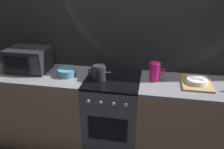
# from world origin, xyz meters

# --- Properties ---
(ground_plane) EXTENTS (8.00, 8.00, 0.00)m
(ground_plane) POSITION_xyz_m (0.00, 0.00, 0.00)
(ground_plane) COLOR #2D2D33
(back_wall) EXTENTS (3.60, 0.05, 2.40)m
(back_wall) POSITION_xyz_m (0.00, 0.32, 1.20)
(back_wall) COLOR gray
(back_wall) RESTS_ON ground_plane
(counter_left) EXTENTS (1.20, 0.60, 0.90)m
(counter_left) POSITION_xyz_m (-0.90, 0.00, 0.45)
(counter_left) COLOR #997251
(counter_left) RESTS_ON ground_plane
(stove_unit) EXTENTS (0.60, 0.63, 0.90)m
(stove_unit) POSITION_xyz_m (-0.00, -0.00, 0.45)
(stove_unit) COLOR #4C4C51
(stove_unit) RESTS_ON ground_plane
(counter_right) EXTENTS (1.20, 0.60, 0.90)m
(counter_right) POSITION_xyz_m (0.90, 0.00, 0.45)
(counter_right) COLOR #997251
(counter_right) RESTS_ON ground_plane
(microwave) EXTENTS (0.46, 0.35, 0.27)m
(microwave) POSITION_xyz_m (-1.01, 0.06, 1.04)
(microwave) COLOR black
(microwave) RESTS_ON counter_left
(kettle) EXTENTS (0.28, 0.15, 0.17)m
(kettle) POSITION_xyz_m (-0.14, -0.05, 0.98)
(kettle) COLOR #262628
(kettle) RESTS_ON stove_unit
(mixing_bowl) EXTENTS (0.20, 0.20, 0.08)m
(mixing_bowl) POSITION_xyz_m (-0.52, -0.01, 0.94)
(mixing_bowl) COLOR teal
(mixing_bowl) RESTS_ON counter_left
(pitcher) EXTENTS (0.16, 0.11, 0.20)m
(pitcher) POSITION_xyz_m (0.45, 0.04, 1.00)
(pitcher) COLOR #E5197A
(pitcher) RESTS_ON counter_right
(dish_pile) EXTENTS (0.30, 0.40, 0.07)m
(dish_pile) POSITION_xyz_m (0.88, 0.04, 0.92)
(dish_pile) COLOR tan
(dish_pile) RESTS_ON counter_right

